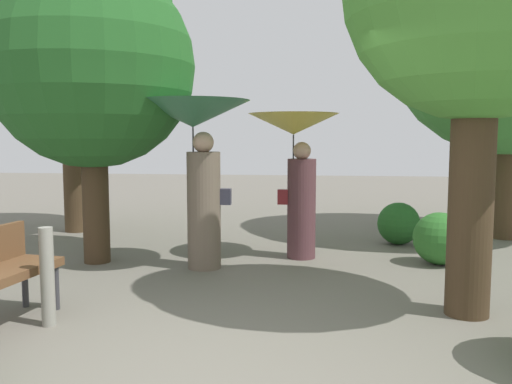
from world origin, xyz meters
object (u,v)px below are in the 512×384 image
Objects in this scene: person_left at (196,141)px; tree_mid_left at (71,30)px; tree_near_left at (91,48)px; path_marker_post at (47,277)px; person_right at (296,152)px.

person_left is 0.40× the size of tree_mid_left.
tree_near_left is 3.36m from path_marker_post.
person_right is 2.25× the size of path_marker_post.
path_marker_post is (-2.00, -2.94, -1.00)m from person_right.
path_marker_post is at bearing -76.08° from tree_near_left.
path_marker_post is (1.91, -4.55, -3.01)m from tree_mid_left.
tree_mid_left reaches higher than path_marker_post.
person_left is 0.49× the size of tree_near_left.
tree_mid_left reaches higher than person_right.
tree_near_left reaches higher than path_marker_post.
tree_mid_left is at bearing 121.03° from tree_near_left.
person_right is 0.46× the size of tree_near_left.
tree_near_left is at bearing -58.97° from tree_mid_left.
path_marker_post is at bearing 139.24° from person_right.
path_marker_post is at bearing 153.45° from person_left.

